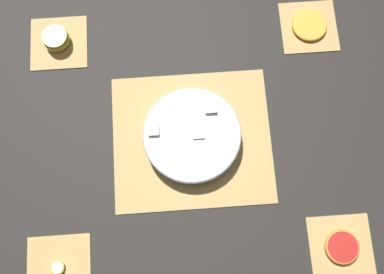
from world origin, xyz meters
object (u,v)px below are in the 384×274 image
at_px(orange_slice_whole, 310,25).
at_px(grapefruit_slice, 342,247).
at_px(apple_half, 56,39).
at_px(fruit_salad_bowl, 192,136).
at_px(banana_coin_single, 58,268).

height_order(orange_slice_whole, grapefruit_slice, grapefruit_slice).
bearing_deg(orange_slice_whole, apple_half, 180.00).
height_order(apple_half, grapefruit_slice, apple_half).
xyz_separation_m(fruit_salad_bowl, grapefruit_slice, (0.34, -0.29, -0.02)).
distance_m(fruit_salad_bowl, banana_coin_single, 0.45).
bearing_deg(apple_half, orange_slice_whole, 0.00).
relative_size(fruit_salad_bowl, orange_slice_whole, 2.57).
distance_m(apple_half, grapefruit_slice, 0.90).
distance_m(fruit_salad_bowl, apple_half, 0.45).
bearing_deg(orange_slice_whole, fruit_salad_bowl, -139.36).
distance_m(orange_slice_whole, banana_coin_single, 0.90).
relative_size(fruit_salad_bowl, grapefruit_slice, 2.91).
height_order(fruit_salad_bowl, apple_half, fruit_salad_bowl).
bearing_deg(grapefruit_slice, fruit_salad_bowl, 139.20).
bearing_deg(apple_half, grapefruit_slice, -40.71).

